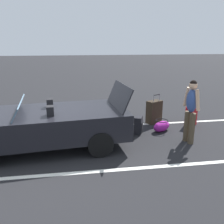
{
  "coord_description": "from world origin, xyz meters",
  "views": [
    {
      "loc": [
        -0.85,
        5.8,
        2.59
      ],
      "look_at": [
        -1.77,
        -0.35,
        0.75
      ],
      "focal_mm": 38.89,
      "sensor_mm": 36.0,
      "label": 1
    }
  ],
  "objects_px": {
    "suitcase_medium_bright": "(191,116)",
    "suitcase_small_carryon": "(138,125)",
    "suitcase_large_black": "(154,112)",
    "duffel_bag": "(162,126)",
    "convertible_car": "(34,126)",
    "traveler_person": "(191,108)"
  },
  "relations": [
    {
      "from": "suitcase_large_black",
      "to": "suitcase_medium_bright",
      "type": "xyz_separation_m",
      "value": [
        -1.08,
        0.41,
        -0.06
      ]
    },
    {
      "from": "duffel_bag",
      "to": "suitcase_large_black",
      "type": "bearing_deg",
      "value": -90.37
    },
    {
      "from": "traveler_person",
      "to": "suitcase_small_carryon",
      "type": "bearing_deg",
      "value": -49.44
    },
    {
      "from": "suitcase_medium_bright",
      "to": "suitcase_large_black",
      "type": "bearing_deg",
      "value": 27.59
    },
    {
      "from": "suitcase_large_black",
      "to": "suitcase_medium_bright",
      "type": "bearing_deg",
      "value": -138.96
    },
    {
      "from": "suitcase_medium_bright",
      "to": "convertible_car",
      "type": "bearing_deg",
      "value": 61.28
    },
    {
      "from": "traveler_person",
      "to": "duffel_bag",
      "type": "bearing_deg",
      "value": -77.75
    },
    {
      "from": "suitcase_small_carryon",
      "to": "traveler_person",
      "type": "xyz_separation_m",
      "value": [
        -1.14,
        0.82,
        0.68
      ]
    },
    {
      "from": "convertible_car",
      "to": "suitcase_medium_bright",
      "type": "relative_size",
      "value": 6.96
    },
    {
      "from": "suitcase_large_black",
      "to": "suitcase_small_carryon",
      "type": "bearing_deg",
      "value": 110.51
    },
    {
      "from": "suitcase_medium_bright",
      "to": "traveler_person",
      "type": "bearing_deg",
      "value": 110.37
    },
    {
      "from": "suitcase_large_black",
      "to": "duffel_bag",
      "type": "bearing_deg",
      "value": 151.64
    },
    {
      "from": "convertible_car",
      "to": "suitcase_large_black",
      "type": "bearing_deg",
      "value": -163.33
    },
    {
      "from": "convertible_car",
      "to": "suitcase_large_black",
      "type": "relative_size",
      "value": 4.46
    },
    {
      "from": "suitcase_medium_bright",
      "to": "suitcase_small_carryon",
      "type": "distance_m",
      "value": 1.85
    },
    {
      "from": "convertible_car",
      "to": "duffel_bag",
      "type": "distance_m",
      "value": 3.59
    },
    {
      "from": "convertible_car",
      "to": "suitcase_medium_bright",
      "type": "bearing_deg",
      "value": -173.05
    },
    {
      "from": "convertible_car",
      "to": "duffel_bag",
      "type": "bearing_deg",
      "value": -174.76
    },
    {
      "from": "convertible_car",
      "to": "suitcase_medium_bright",
      "type": "height_order",
      "value": "convertible_car"
    },
    {
      "from": "suitcase_medium_bright",
      "to": "suitcase_small_carryon",
      "type": "height_order",
      "value": "suitcase_medium_bright"
    },
    {
      "from": "suitcase_large_black",
      "to": "duffel_bag",
      "type": "height_order",
      "value": "suitcase_large_black"
    },
    {
      "from": "convertible_car",
      "to": "duffel_bag",
      "type": "height_order",
      "value": "convertible_car"
    }
  ]
}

